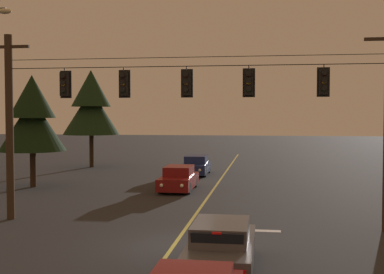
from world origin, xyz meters
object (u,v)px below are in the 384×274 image
at_px(car_waiting_near_lane, 221,247).
at_px(car_oncoming_trailing, 196,166).
at_px(traffic_light_centre, 186,83).
at_px(car_oncoming_lead, 179,179).
at_px(traffic_light_left_inner, 123,84).
at_px(traffic_light_rightmost, 324,82).
at_px(traffic_light_right_inner, 249,82).
at_px(tree_verge_near, 32,117).
at_px(tree_verge_far, 91,105).
at_px(traffic_light_leftmost, 64,84).

xyz_separation_m(car_waiting_near_lane, car_oncoming_trailing, (-3.81, 22.35, -0.00)).
bearing_deg(car_oncoming_trailing, traffic_light_centre, -83.40).
height_order(traffic_light_centre, car_oncoming_lead, traffic_light_centre).
xyz_separation_m(traffic_light_left_inner, traffic_light_rightmost, (7.78, 0.00, 0.00)).
relative_size(traffic_light_left_inner, traffic_light_centre, 1.00).
bearing_deg(traffic_light_right_inner, tree_verge_near, 145.71).
distance_m(traffic_light_right_inner, tree_verge_far, 24.84).
bearing_deg(car_oncoming_trailing, tree_verge_near, -139.12).
bearing_deg(traffic_light_leftmost, traffic_light_right_inner, 0.00).
bearing_deg(traffic_light_leftmost, car_waiting_near_lane, -39.10).
bearing_deg(car_waiting_near_lane, tree_verge_near, 130.95).
xyz_separation_m(traffic_light_rightmost, car_oncoming_lead, (-7.14, 9.09, -4.96)).
bearing_deg(traffic_light_rightmost, tree_verge_near, 150.63).
bearing_deg(traffic_light_rightmost, traffic_light_leftmost, 180.00).
xyz_separation_m(car_oncoming_lead, car_oncoming_trailing, (-0.03, 7.66, 0.00)).
relative_size(traffic_light_rightmost, car_waiting_near_lane, 0.28).
relative_size(traffic_light_leftmost, tree_verge_near, 0.18).
relative_size(car_waiting_near_lane, tree_verge_near, 0.64).
xyz_separation_m(traffic_light_leftmost, tree_verge_near, (-5.82, 9.05, -1.37)).
bearing_deg(car_waiting_near_lane, traffic_light_rightmost, 59.01).
height_order(car_waiting_near_lane, tree_verge_far, tree_verge_far).
distance_m(traffic_light_rightmost, car_waiting_near_lane, 8.21).
bearing_deg(traffic_light_leftmost, car_oncoming_lead, 71.08).
bearing_deg(tree_verge_far, car_waiting_near_lane, -63.37).
bearing_deg(traffic_light_left_inner, traffic_light_centre, 0.00).
height_order(traffic_light_centre, tree_verge_far, tree_verge_far).
distance_m(traffic_light_rightmost, tree_verge_far, 26.50).
height_order(traffic_light_leftmost, traffic_light_rightmost, same).
bearing_deg(traffic_light_leftmost, car_oncoming_trailing, 79.58).
height_order(traffic_light_centre, traffic_light_right_inner, same).
relative_size(traffic_light_centre, tree_verge_far, 0.15).
distance_m(traffic_light_centre, car_waiting_near_lane, 7.72).
height_order(traffic_light_leftmost, tree_verge_near, tree_verge_near).
bearing_deg(traffic_light_right_inner, car_oncoming_trailing, 104.62).
height_order(car_waiting_near_lane, car_oncoming_trailing, same).
bearing_deg(car_waiting_near_lane, traffic_light_left_inner, 128.25).
xyz_separation_m(traffic_light_centre, tree_verge_far, (-11.31, 20.69, -0.47)).
xyz_separation_m(traffic_light_leftmost, traffic_light_rightmost, (10.26, 0.00, 0.00)).
height_order(traffic_light_centre, car_oncoming_trailing, traffic_light_centre).
xyz_separation_m(car_oncoming_trailing, tree_verge_far, (-9.37, 3.94, 4.49)).
bearing_deg(tree_verge_near, tree_verge_far, 92.33).
xyz_separation_m(traffic_light_leftmost, car_waiting_near_lane, (6.89, -5.60, -4.96)).
distance_m(car_waiting_near_lane, tree_verge_near, 19.73).
xyz_separation_m(tree_verge_near, tree_verge_far, (-0.47, 11.65, 0.90)).
xyz_separation_m(traffic_light_left_inner, tree_verge_far, (-8.77, 20.69, -0.47)).
relative_size(traffic_light_centre, tree_verge_near, 0.18).
xyz_separation_m(traffic_light_left_inner, car_waiting_near_lane, (4.42, -5.60, -4.96)).
xyz_separation_m(traffic_light_right_inner, car_waiting_near_lane, (-0.55, -5.60, -4.96)).
height_order(traffic_light_centre, car_waiting_near_lane, traffic_light_centre).
bearing_deg(car_oncoming_trailing, traffic_light_leftmost, -100.42).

